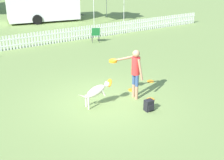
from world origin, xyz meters
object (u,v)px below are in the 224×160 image
Objects in this scene: backpack_on_grass at (149,105)px; frisbee_near_handler at (151,99)px; leaping_dog at (97,91)px; equipment_trailer at (43,4)px; frisbee_near_dog at (151,81)px; folding_chair_blue_left at (96,34)px; handler_person at (134,68)px; frisbee_midfield at (132,90)px.

frisbee_near_handler is at bearing 47.64° from backpack_on_grass.
leaping_dog is at bearing 137.33° from backpack_on_grass.
frisbee_near_dog is at bearing -82.30° from equipment_trailer.
backpack_on_grass is (-0.54, -0.59, 0.17)m from frisbee_near_handler.
frisbee_near_dog is at bearing 103.21° from folding_chair_blue_left.
folding_chair_blue_left is at bearing 75.05° from frisbee_near_handler.
frisbee_midfield is (0.33, 0.56, -1.06)m from handler_person.
backpack_on_grass is (-0.46, -1.58, 0.17)m from frisbee_midfield.
backpack_on_grass is at bearing -106.19° from frisbee_midfield.
backpack_on_grass is at bearing 52.97° from leaping_dog.
handler_person is at bearing 93.42° from folding_chair_blue_left.
frisbee_midfield is (-1.09, -0.30, 0.00)m from frisbee_near_dog.
frisbee_near_dog is 0.31× the size of folding_chair_blue_left.
backpack_on_grass is 0.43× the size of folding_chair_blue_left.
leaping_dog is 3.27× the size of backpack_on_grass.
frisbee_near_dog is 6.30m from folding_chair_blue_left.
leaping_dog is 0.20× the size of equipment_trailer.
handler_person reaches higher than backpack_on_grass.
frisbee_near_dog is 2.44m from backpack_on_grass.
folding_chair_blue_left is at bearing 72.26° from frisbee_midfield.
handler_person is at bearing -148.65° from frisbee_near_dog.
folding_chair_blue_left is (2.54, 8.08, 0.33)m from backpack_on_grass.
frisbee_near_dog is 0.73× the size of backpack_on_grass.
folding_chair_blue_left is 7.42m from equipment_trailer.
frisbee_near_handler is 15.01m from equipment_trailer.
leaping_dog is (-1.36, 0.12, -0.54)m from handler_person.
backpack_on_grass reaches higher than frisbee_midfield.
leaping_dog is at bearing 162.93° from frisbee_near_handler.
frisbee_near_handler is 1.64m from frisbee_near_dog.
leaping_dog is at bearing -164.97° from frisbee_near_dog.
frisbee_near_dog is 0.04× the size of equipment_trailer.
frisbee_midfield is 6.85m from folding_chair_blue_left.
equipment_trailer reaches higher than backpack_on_grass.
frisbee_near_handler is 7.77m from folding_chair_blue_left.
leaping_dog reaches higher than backpack_on_grass.
handler_person is 1.44× the size of leaping_dog.
handler_person is at bearing 82.85° from backpack_on_grass.
backpack_on_grass is (-1.55, -1.88, 0.17)m from frisbee_near_dog.
frisbee_midfield is 0.04× the size of equipment_trailer.
handler_person is at bearing -87.74° from equipment_trailer.
leaping_dog is 4.48× the size of frisbee_midfield.
leaping_dog is at bearing -165.27° from frisbee_midfield.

